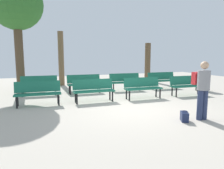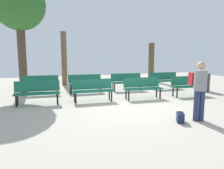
{
  "view_description": "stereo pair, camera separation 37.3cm",
  "coord_description": "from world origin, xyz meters",
  "px_view_note": "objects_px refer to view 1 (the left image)",
  "views": [
    {
      "loc": [
        -3.27,
        -6.16,
        1.83
      ],
      "look_at": [
        0.0,
        2.21,
        0.55
      ],
      "focal_mm": 33.68,
      "sensor_mm": 36.0,
      "label": 1
    },
    {
      "loc": [
        -2.92,
        -6.29,
        1.83
      ],
      "look_at": [
        0.0,
        2.21,
        0.55
      ],
      "focal_mm": 33.68,
      "sensor_mm": 36.0,
      "label": 2
    }
  ],
  "objects_px": {
    "bench_r1_c2": "(125,81)",
    "trash_bin": "(201,82)",
    "bench_r0_c2": "(143,87)",
    "bench_r0_c1": "(94,89)",
    "bench_r1_c0": "(39,84)",
    "tree_1": "(16,5)",
    "tree_2": "(148,62)",
    "bench_r0_c3": "(187,84)",
    "bench_r0_c0": "(38,92)",
    "bench_r1_c1": "(84,83)",
    "bench_r1_c3": "(162,79)",
    "tree_0": "(61,59)",
    "visitor_with_backpack": "(202,87)",
    "handbag": "(184,116)"
  },
  "relations": [
    {
      "from": "bench_r0_c0",
      "to": "bench_r1_c0",
      "type": "bearing_deg",
      "value": 89.4
    },
    {
      "from": "bench_r0_c2",
      "to": "handbag",
      "type": "xyz_separation_m",
      "value": [
        -0.45,
        -3.13,
        -0.37
      ]
    },
    {
      "from": "bench_r0_c0",
      "to": "bench_r1_c2",
      "type": "distance_m",
      "value": 4.64
    },
    {
      "from": "bench_r0_c3",
      "to": "tree_0",
      "type": "bearing_deg",
      "value": 136.11
    },
    {
      "from": "tree_0",
      "to": "trash_bin",
      "type": "relative_size",
      "value": 3.51
    },
    {
      "from": "bench_r0_c0",
      "to": "bench_r0_c2",
      "type": "xyz_separation_m",
      "value": [
        4.14,
        -0.28,
        0.0
      ]
    },
    {
      "from": "bench_r1_c0",
      "to": "bench_r0_c3",
      "type": "bearing_deg",
      "value": -16.72
    },
    {
      "from": "bench_r0_c0",
      "to": "bench_r1_c3",
      "type": "distance_m",
      "value": 6.66
    },
    {
      "from": "tree_1",
      "to": "bench_r0_c1",
      "type": "bearing_deg",
      "value": -50.56
    },
    {
      "from": "visitor_with_backpack",
      "to": "bench_r1_c3",
      "type": "bearing_deg",
      "value": -110.51
    },
    {
      "from": "tree_1",
      "to": "bench_r1_c0",
      "type": "bearing_deg",
      "value": -54.98
    },
    {
      "from": "bench_r0_c0",
      "to": "visitor_with_backpack",
      "type": "distance_m",
      "value": 5.48
    },
    {
      "from": "bench_r0_c3",
      "to": "bench_r1_c1",
      "type": "bearing_deg",
      "value": 155.2
    },
    {
      "from": "bench_r0_c3",
      "to": "bench_r1_c3",
      "type": "bearing_deg",
      "value": 90.88
    },
    {
      "from": "bench_r0_c3",
      "to": "bench_r1_c2",
      "type": "height_order",
      "value": "same"
    },
    {
      "from": "bench_r1_c2",
      "to": "handbag",
      "type": "xyz_separation_m",
      "value": [
        -0.6,
        -5.19,
        -0.37
      ]
    },
    {
      "from": "bench_r1_c2",
      "to": "trash_bin",
      "type": "height_order",
      "value": "trash_bin"
    },
    {
      "from": "bench_r1_c0",
      "to": "handbag",
      "type": "xyz_separation_m",
      "value": [
        3.56,
        -5.46,
        -0.37
      ]
    },
    {
      "from": "bench_r0_c2",
      "to": "bench_r0_c3",
      "type": "height_order",
      "value": "same"
    },
    {
      "from": "bench_r1_c0",
      "to": "bench_r1_c3",
      "type": "xyz_separation_m",
      "value": [
        6.32,
        -0.37,
        0.0
      ]
    },
    {
      "from": "bench_r0_c1",
      "to": "bench_r1_c0",
      "type": "bearing_deg",
      "value": 133.53
    },
    {
      "from": "bench_r1_c0",
      "to": "visitor_with_backpack",
      "type": "xyz_separation_m",
      "value": [
        4.13,
        -5.47,
        0.43
      ]
    },
    {
      "from": "tree_0",
      "to": "bench_r0_c2",
      "type": "bearing_deg",
      "value": -63.03
    },
    {
      "from": "tree_0",
      "to": "visitor_with_backpack",
      "type": "distance_m",
      "value": 8.75
    },
    {
      "from": "bench_r0_c2",
      "to": "bench_r1_c2",
      "type": "xyz_separation_m",
      "value": [
        0.15,
        2.06,
        0.0
      ]
    },
    {
      "from": "bench_r1_c2",
      "to": "bench_r0_c3",
      "type": "bearing_deg",
      "value": -42.05
    },
    {
      "from": "bench_r0_c0",
      "to": "tree_1",
      "type": "height_order",
      "value": "tree_1"
    },
    {
      "from": "bench_r1_c0",
      "to": "bench_r1_c2",
      "type": "xyz_separation_m",
      "value": [
        4.17,
        -0.27,
        0.0
      ]
    },
    {
      "from": "tree_0",
      "to": "tree_2",
      "type": "bearing_deg",
      "value": -0.46
    },
    {
      "from": "bench_r0_c2",
      "to": "bench_r1_c2",
      "type": "relative_size",
      "value": 0.99
    },
    {
      "from": "bench_r0_c0",
      "to": "bench_r1_c3",
      "type": "bearing_deg",
      "value": 17.41
    },
    {
      "from": "bench_r0_c1",
      "to": "bench_r0_c2",
      "type": "relative_size",
      "value": 1.0
    },
    {
      "from": "bench_r1_c3",
      "to": "handbag",
      "type": "height_order",
      "value": "bench_r1_c3"
    },
    {
      "from": "bench_r0_c3",
      "to": "visitor_with_backpack",
      "type": "bearing_deg",
      "value": -121.12
    },
    {
      "from": "bench_r1_c1",
      "to": "bench_r1_c2",
      "type": "height_order",
      "value": "same"
    },
    {
      "from": "bench_r1_c2",
      "to": "bench_r1_c3",
      "type": "relative_size",
      "value": 1.01
    },
    {
      "from": "bench_r0_c0",
      "to": "tree_1",
      "type": "bearing_deg",
      "value": 104.75
    },
    {
      "from": "visitor_with_backpack",
      "to": "trash_bin",
      "type": "relative_size",
      "value": 1.82
    },
    {
      "from": "bench_r1_c1",
      "to": "tree_1",
      "type": "xyz_separation_m",
      "value": [
        -2.83,
        1.31,
        3.61
      ]
    },
    {
      "from": "bench_r0_c3",
      "to": "bench_r1_c0",
      "type": "relative_size",
      "value": 1.0
    },
    {
      "from": "tree_2",
      "to": "trash_bin",
      "type": "xyz_separation_m",
      "value": [
        0.53,
        -4.46,
        -0.86
      ]
    },
    {
      "from": "bench_r0_c0",
      "to": "bench_r1_c3",
      "type": "height_order",
      "value": "same"
    },
    {
      "from": "bench_r1_c2",
      "to": "tree_1",
      "type": "distance_m",
      "value": 6.29
    },
    {
      "from": "bench_r0_c3",
      "to": "bench_r0_c1",
      "type": "bearing_deg",
      "value": 179.98
    },
    {
      "from": "bench_r0_c2",
      "to": "handbag",
      "type": "distance_m",
      "value": 3.18
    },
    {
      "from": "bench_r0_c2",
      "to": "tree_1",
      "type": "xyz_separation_m",
      "value": [
        -4.81,
        3.46,
        3.61
      ]
    },
    {
      "from": "bench_r0_c0",
      "to": "bench_r1_c3",
      "type": "relative_size",
      "value": 1.0
    },
    {
      "from": "bench_r0_c3",
      "to": "bench_r1_c0",
      "type": "distance_m",
      "value": 6.69
    },
    {
      "from": "tree_2",
      "to": "bench_r0_c3",
      "type": "bearing_deg",
      "value": -101.46
    },
    {
      "from": "handbag",
      "to": "bench_r0_c1",
      "type": "bearing_deg",
      "value": 116.54
    }
  ]
}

